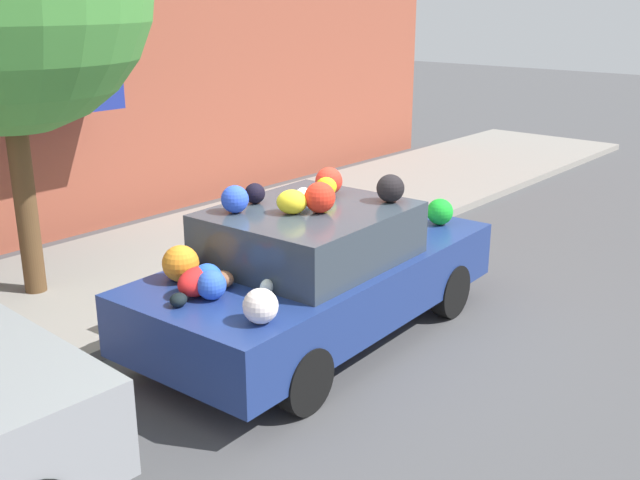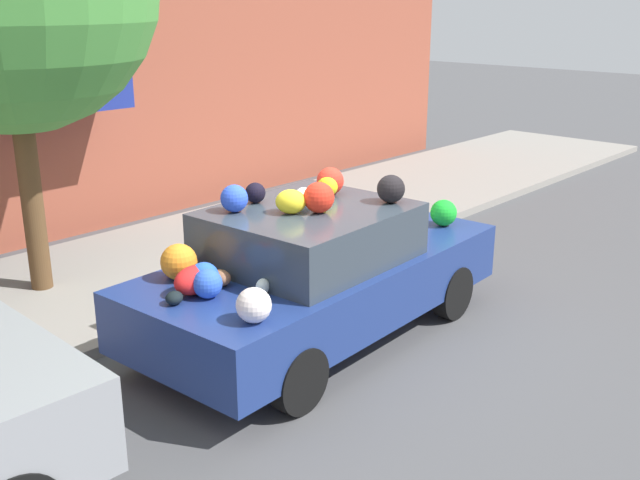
# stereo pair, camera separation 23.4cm
# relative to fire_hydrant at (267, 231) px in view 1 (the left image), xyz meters

# --- Properties ---
(ground_plane) EXTENTS (60.00, 60.00, 0.00)m
(ground_plane) POSITION_rel_fire_hydrant_xyz_m (-1.17, -1.77, -0.46)
(ground_plane) COLOR #4C4C4F
(sidewalk_curb) EXTENTS (24.00, 3.20, 0.12)m
(sidewalk_curb) POSITION_rel_fire_hydrant_xyz_m (-1.17, 0.93, -0.40)
(sidewalk_curb) COLOR gray
(sidewalk_curb) RESTS_ON ground
(building_facade) EXTENTS (18.00, 1.20, 4.73)m
(building_facade) POSITION_rel_fire_hydrant_xyz_m (-1.30, 3.13, 1.89)
(building_facade) COLOR #9E4C38
(building_facade) RESTS_ON ground
(fire_hydrant) EXTENTS (0.20, 0.20, 0.70)m
(fire_hydrant) POSITION_rel_fire_hydrant_xyz_m (0.00, 0.00, 0.00)
(fire_hydrant) COLOR red
(fire_hydrant) RESTS_ON sidewalk_curb
(art_car) EXTENTS (4.14, 1.97, 1.69)m
(art_car) POSITION_rel_fire_hydrant_xyz_m (-1.22, -1.90, 0.28)
(art_car) COLOR navy
(art_car) RESTS_ON ground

